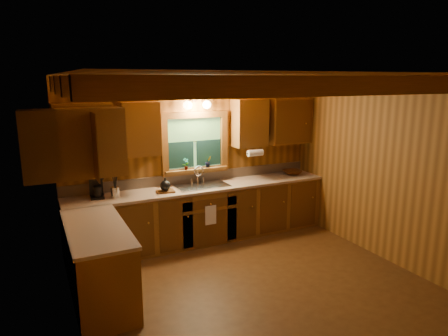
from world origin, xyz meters
TOP-DOWN VIEW (x-y plane):
  - room at (0.00, 0.00)m, footprint 4.20×4.20m
  - ceiling_beams at (0.00, 0.00)m, footprint 4.20×2.54m
  - base_cabinets at (-0.49, 1.28)m, footprint 4.20×2.22m
  - countertop at (-0.48, 1.29)m, footprint 4.20×2.24m
  - backsplash at (0.00, 1.89)m, footprint 4.20×0.02m
  - dishwasher_panel at (-1.47, 0.68)m, footprint 0.02×0.60m
  - upper_cabinets at (-0.56, 1.42)m, footprint 4.19×1.77m
  - window at (0.00, 1.87)m, footprint 1.12×0.08m
  - window_sill at (0.00, 1.82)m, footprint 1.06×0.14m
  - wall_sconce at (0.00, 1.75)m, footprint 0.45×0.21m
  - paper_towel_roll at (0.92, 1.53)m, footprint 0.27×0.11m
  - dish_towel at (0.00, 1.26)m, footprint 0.18×0.01m
  - sink at (0.00, 1.60)m, footprint 0.82×0.48m
  - coffee_maker at (-1.59, 1.67)m, footprint 0.19×0.24m
  - utensil_crock at (-1.35, 1.57)m, footprint 0.12×0.12m
  - cutting_board at (-0.63, 1.51)m, footprint 0.28×0.21m
  - teakettle at (-0.63, 1.51)m, footprint 0.16×0.16m
  - wicker_basket at (1.74, 1.63)m, footprint 0.38×0.38m
  - potted_plant_left at (-0.19, 1.80)m, footprint 0.12×0.10m
  - potted_plant_right at (0.21, 1.81)m, footprint 0.12×0.10m

SIDE VIEW (x-z plane):
  - base_cabinets at x=-0.49m, z-range 0.00..0.86m
  - dishwasher_panel at x=-1.47m, z-range 0.03..0.83m
  - dish_towel at x=0.00m, z-range 0.37..0.67m
  - sink at x=0.00m, z-range 0.64..1.07m
  - countertop at x=-0.48m, z-range 0.86..0.90m
  - cutting_board at x=-0.63m, z-range 0.90..0.92m
  - wicker_basket at x=1.74m, z-range 0.90..0.98m
  - backsplash at x=0.00m, z-range 0.90..1.06m
  - utensil_crock at x=-1.35m, z-range 0.81..1.15m
  - teakettle at x=-0.63m, z-range 0.90..1.10m
  - coffee_maker at x=-1.59m, z-range 0.90..1.23m
  - window_sill at x=0.00m, z-range 1.10..1.14m
  - potted_plant_right at x=0.21m, z-range 1.14..1.33m
  - potted_plant_left at x=-0.19m, z-range 1.14..1.33m
  - room at x=0.00m, z-range -0.80..3.40m
  - paper_towel_roll at x=0.92m, z-range 1.31..1.42m
  - window at x=0.00m, z-range 1.03..2.03m
  - upper_cabinets at x=-0.56m, z-range 1.45..2.23m
  - wall_sconce at x=0.00m, z-range 2.08..2.25m
  - ceiling_beams at x=0.00m, z-range 2.40..2.58m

